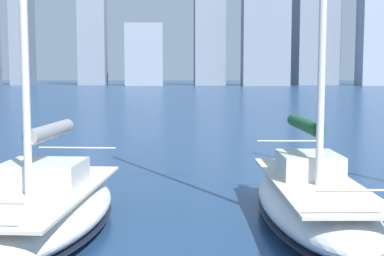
# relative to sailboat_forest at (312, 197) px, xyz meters

# --- Properties ---
(city_skyline) EXTENTS (168.25, 21.60, 47.28)m
(city_skyline) POSITION_rel_sailboat_forest_xyz_m (3.22, -156.18, 16.57)
(city_skyline) COLOR gray
(city_skyline) RESTS_ON ground
(sailboat_forest) EXTENTS (2.52, 7.27, 12.02)m
(sailboat_forest) POSITION_rel_sailboat_forest_xyz_m (0.00, 0.00, 0.00)
(sailboat_forest) COLOR white
(sailboat_forest) RESTS_ON ground
(sailboat_grey) EXTENTS (3.52, 7.07, 11.05)m
(sailboat_grey) POSITION_rel_sailboat_forest_xyz_m (6.04, 0.43, -0.06)
(sailboat_grey) COLOR white
(sailboat_grey) RESTS_ON ground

